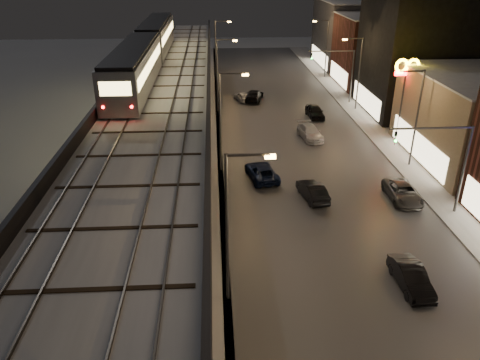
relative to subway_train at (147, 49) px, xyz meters
name	(u,v)px	position (x,y,z in m)	size (l,w,h in m)	color
road_surface	(301,152)	(16.00, -10.67, -8.48)	(17.00, 120.00, 0.06)	#46474D
sidewalk_right	(399,149)	(26.00, -10.67, -8.44)	(4.00, 120.00, 0.14)	#9FA1A8
under_viaduct_pavement	(167,155)	(2.50, -10.67, -8.48)	(11.00, 120.00, 0.06)	#9FA1A8
elevated_viaduct	(160,110)	(2.50, -13.82, -2.89)	(9.00, 100.00, 6.30)	black
viaduct_trackbed	(159,101)	(2.49, -13.69, -2.12)	(8.40, 100.00, 0.32)	#B2B7C1
viaduct_parapet_streetside	(209,95)	(6.85, -13.67, -1.66)	(0.30, 100.00, 1.10)	black
viaduct_parapet_far	(108,96)	(-1.85, -13.67, -1.66)	(0.30, 100.00, 1.10)	black
building_d	(420,55)	(32.49, 2.33, -1.43)	(12.20, 13.20, 14.16)	black
building_e	(380,51)	(32.49, 16.33, -3.43)	(12.20, 12.20, 10.16)	#55251F
building_f	(355,34)	(32.49, 30.33, -2.93)	(12.20, 16.20, 11.16)	#343438
streetlight_left_1	(232,220)	(8.07, -32.67, -3.27)	(2.57, 0.28, 9.00)	#38383A
streetlight_left_2	(223,116)	(8.07, -14.67, -3.27)	(2.57, 0.28, 9.00)	#38383A
streetlight_right_2	(415,112)	(25.23, -14.67, -3.27)	(2.56, 0.28, 9.00)	#38383A
streetlight_left_3	(219,71)	(8.07, 3.33, -3.27)	(2.57, 0.28, 9.00)	#38383A
streetlight_right_3	(357,69)	(25.23, 3.33, -3.27)	(2.56, 0.28, 9.00)	#38383A
streetlight_left_4	(217,46)	(8.07, 21.33, -3.27)	(2.57, 0.28, 9.00)	#38383A
streetlight_right_4	(325,45)	(25.23, 21.33, -3.27)	(2.56, 0.28, 9.00)	#38383A
traffic_light_rig_a	(450,159)	(24.34, -23.67, -4.01)	(6.10, 0.34, 7.00)	#38383A
traffic_light_rig_b	(344,70)	(24.34, 6.33, -4.01)	(6.10, 0.34, 7.00)	#38383A
subway_train	(147,49)	(0.00, 0.00, 0.00)	(3.18, 38.80, 3.80)	gray
car_near_white	(313,192)	(15.05, -20.83, -7.82)	(1.45, 4.17, 1.37)	black
car_mid_silver	(262,172)	(11.34, -16.83, -7.84)	(2.22, 4.80, 1.34)	black
car_mid_dark	(254,96)	(12.79, 8.07, -7.78)	(2.05, 5.03, 1.46)	black
car_far_white	(242,97)	(11.21, 8.02, -7.89)	(1.46, 3.62, 1.24)	silver
car_onc_silver	(411,278)	(18.59, -32.30, -7.82)	(1.45, 4.17, 1.37)	black
car_onc_dark	(403,193)	(22.23, -21.45, -7.84)	(2.20, 4.77, 1.32)	#505152
car_onc_white	(310,133)	(17.55, -6.97, -7.82)	(1.93, 4.74, 1.38)	silver
car_onc_red	(315,112)	(19.56, 0.25, -7.77)	(1.75, 4.36, 1.48)	black
sign_mcdonalds	(406,77)	(26.50, -8.52, -1.54)	(2.62, 0.52, 8.78)	#38383A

